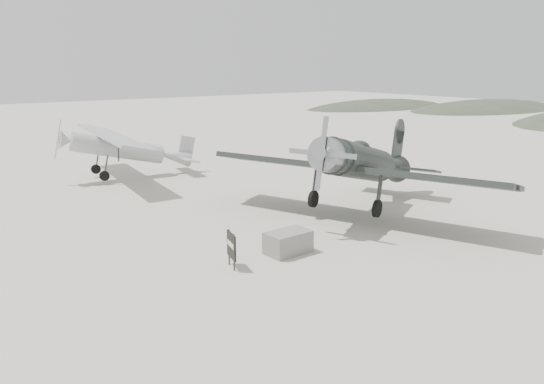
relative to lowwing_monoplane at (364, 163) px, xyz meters
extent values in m
plane|color=#AFAC9B|center=(-4.88, -0.15, -2.18)|extent=(160.00, 160.00, 0.00)
ellipsoid|color=#323B2A|center=(55.12, 27.85, -2.18)|extent=(36.00, 18.00, 6.00)
ellipsoid|color=#323B2A|center=(45.12, 39.85, -2.18)|extent=(32.00, 16.00, 5.20)
cylinder|color=black|center=(-0.39, -0.15, 0.08)|extent=(4.86, 3.04, 1.48)
cone|color=black|center=(2.86, 1.09, 0.13)|extent=(3.05, 2.26, 1.37)
cylinder|color=#A6A8AB|center=(-3.39, -1.30, 0.08)|extent=(1.35, 1.56, 1.31)
cone|color=#A6A8AB|center=(-3.99, -1.53, 0.08)|extent=(0.56, 0.68, 0.59)
cube|color=#A6A8AB|center=(-3.92, -1.50, 0.08)|extent=(0.13, 0.20, 2.74)
ellipsoid|color=black|center=(-0.59, -0.23, 0.73)|extent=(1.34, 1.08, 0.49)
cube|color=black|center=(-1.08, -0.41, -0.29)|extent=(6.59, 12.61, 0.23)
cube|color=black|center=(3.65, 1.40, 0.18)|extent=(2.67, 4.55, 0.11)
cube|color=black|center=(3.79, 1.45, 1.08)|extent=(1.22, 0.55, 1.90)
cylinder|color=black|center=(-0.97, -1.89, -1.74)|extent=(0.73, 0.41, 0.72)
cylinder|color=black|center=(-1.98, 0.77, -1.74)|extent=(0.73, 0.41, 0.72)
cylinder|color=#333333|center=(-0.97, -1.89, -1.03)|extent=(0.15, 0.15, 1.48)
cylinder|color=#333333|center=(-1.98, 0.77, -1.03)|extent=(0.15, 0.15, 1.48)
cylinder|color=black|center=(3.89, 1.49, -0.32)|extent=(0.25, 0.16, 0.23)
cylinder|color=#959799|center=(-6.02, 13.13, -0.42)|extent=(5.18, 1.68, 1.08)
cone|color=#959799|center=(-2.62, 12.72, -0.42)|extent=(1.86, 1.18, 0.98)
cone|color=#959799|center=(-8.84, 13.47, -0.42)|extent=(0.70, 1.08, 1.02)
cube|color=#959799|center=(-9.22, 13.51, -0.42)|extent=(0.06, 0.14, 2.15)
cube|color=#959799|center=(-6.41, 13.17, 0.18)|extent=(3.13, 10.90, 0.18)
cube|color=#959799|center=(-2.14, 12.66, -0.37)|extent=(1.27, 3.41, 0.08)
cube|color=#959799|center=(-2.04, 12.65, 0.26)|extent=(0.88, 0.18, 1.27)
cylinder|color=black|center=(-6.93, 12.15, -1.91)|extent=(0.56, 0.20, 0.55)
cylinder|color=black|center=(-6.67, 14.29, -1.91)|extent=(0.56, 0.20, 0.55)
cylinder|color=#333333|center=(-6.93, 12.15, -1.35)|extent=(0.10, 0.10, 1.17)
cylinder|color=#333333|center=(-6.67, 14.29, -1.35)|extent=(0.10, 0.10, 1.17)
cylinder|color=black|center=(-1.94, 12.64, -0.72)|extent=(0.18, 0.09, 0.18)
cube|color=slate|center=(-5.90, -2.15, -1.80)|extent=(1.58, 1.02, 0.77)
cylinder|color=#333333|center=(-8.28, -2.42, -1.57)|extent=(0.07, 0.07, 1.22)
cylinder|color=#333333|center=(-8.13, -1.88, -1.57)|extent=(0.07, 0.07, 1.22)
cube|color=black|center=(-8.21, -2.15, -1.43)|extent=(0.28, 0.83, 0.84)
cube|color=beige|center=(-8.24, -2.14, -1.39)|extent=(0.18, 0.63, 0.17)
camera|label=1|loc=(-16.72, -15.74, 4.20)|focal=35.00mm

